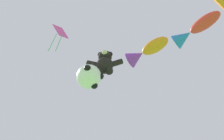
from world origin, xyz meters
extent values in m
ellipsoid|color=black|center=(0.69, 5.90, 9.84)|extent=(0.82, 0.70, 1.00)
sphere|color=black|center=(0.69, 5.90, 10.59)|extent=(0.69, 0.69, 0.69)
sphere|color=beige|center=(0.69, 5.61, 10.54)|extent=(0.29, 0.29, 0.29)
sphere|color=black|center=(0.44, 5.90, 10.86)|extent=(0.28, 0.28, 0.28)
cylinder|color=black|center=(0.09, 5.90, 10.02)|extent=(0.59, 0.27, 0.47)
sphere|color=black|center=(0.46, 5.90, 9.37)|extent=(0.37, 0.37, 0.37)
sphere|color=black|center=(0.93, 5.90, 10.86)|extent=(0.28, 0.28, 0.28)
cylinder|color=black|center=(1.28, 5.90, 10.02)|extent=(0.59, 0.27, 0.47)
sphere|color=black|center=(0.91, 5.90, 9.37)|extent=(0.37, 0.37, 0.37)
sphere|color=white|center=(0.03, 5.84, 8.91)|extent=(1.09, 1.09, 1.09)
sphere|color=black|center=(0.54, 5.84, 8.91)|extent=(0.31, 0.31, 0.31)
sphere|color=black|center=(-0.08, 6.18, 9.27)|extent=(0.31, 0.31, 0.31)
sphere|color=black|center=(0.03, 5.34, 8.83)|extent=(0.31, 0.31, 0.31)
sphere|color=black|center=(0.27, 6.01, 8.50)|extent=(0.31, 0.31, 0.31)
ellipsoid|color=orange|center=(3.28, 5.77, 11.24)|extent=(1.63, 1.39, 0.61)
cone|color=purple|center=(2.31, 6.37, 11.24)|extent=(1.16, 1.19, 0.89)
sphere|color=black|center=(3.69, 5.52, 11.40)|extent=(0.16, 0.16, 0.16)
ellipsoid|color=red|center=(5.23, 4.19, 10.27)|extent=(1.49, 1.34, 0.51)
cone|color=blue|center=(4.36, 4.86, 10.27)|extent=(1.07, 1.07, 0.74)
sphere|color=black|center=(5.59, 3.91, 10.40)|extent=(0.13, 0.13, 0.13)
cube|color=#E53F9E|center=(-1.71, 5.10, 12.18)|extent=(0.74, 0.92, 1.16)
cylinder|color=green|center=(-1.86, 5.06, 10.90)|extent=(0.03, 0.05, 1.82)
cylinder|color=green|center=(-1.56, 5.14, 10.96)|extent=(0.03, 0.04, 1.71)
camera|label=1|loc=(1.38, 0.21, 1.23)|focal=35.00mm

